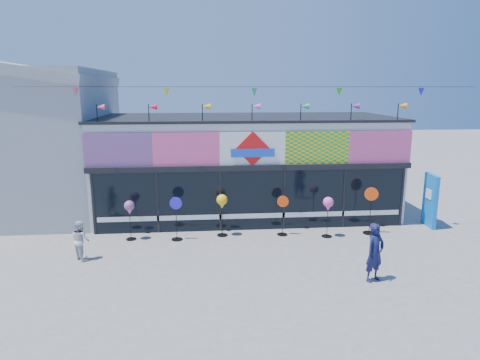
{
  "coord_description": "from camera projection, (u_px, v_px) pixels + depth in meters",
  "views": [
    {
      "loc": [
        -1.82,
        -11.93,
        5.28
      ],
      "look_at": [
        -0.59,
        2.0,
        2.24
      ],
      "focal_mm": 32.0,
      "sensor_mm": 36.0,
      "label": 1
    }
  ],
  "objects": [
    {
      "name": "spinner_0",
      "position": [
        129.0,
        209.0,
        14.92
      ],
      "size": [
        0.36,
        0.36,
        1.42
      ],
      "color": "black",
      "rests_on": "ground"
    },
    {
      "name": "child",
      "position": [
        81.0,
        240.0,
        13.3
      ],
      "size": [
        0.68,
        0.68,
        1.26
      ],
      "primitive_type": "imported",
      "rotation": [
        0.0,
        0.0,
        2.34
      ],
      "color": "silver",
      "rests_on": "ground"
    },
    {
      "name": "spinner_4",
      "position": [
        328.0,
        205.0,
        15.19
      ],
      "size": [
        0.37,
        0.37,
        1.48
      ],
      "color": "black",
      "rests_on": "ground"
    },
    {
      "name": "spinner_3",
      "position": [
        283.0,
        214.0,
        15.46
      ],
      "size": [
        0.41,
        0.38,
        1.47
      ],
      "color": "black",
      "rests_on": "ground"
    },
    {
      "name": "spinner_1",
      "position": [
        176.0,
        217.0,
        14.96
      ],
      "size": [
        0.44,
        0.4,
        1.56
      ],
      "color": "black",
      "rests_on": "ground"
    },
    {
      "name": "neighbour_building",
      "position": [
        9.0,
        137.0,
        18.16
      ],
      "size": [
        8.18,
        7.2,
        6.87
      ],
      "color": "gray",
      "rests_on": "ground"
    },
    {
      "name": "ground",
      "position": [
        265.0,
        266.0,
        12.89
      ],
      "size": [
        80.0,
        80.0,
        0.0
      ],
      "primitive_type": "plane",
      "color": "slate",
      "rests_on": "ground"
    },
    {
      "name": "kite_shop",
      "position": [
        246.0,
        165.0,
        18.24
      ],
      "size": [
        16.0,
        5.7,
        5.31
      ],
      "color": "silver",
      "rests_on": "ground"
    },
    {
      "name": "blue_sign",
      "position": [
        430.0,
        200.0,
        16.43
      ],
      "size": [
        0.24,
        1.03,
        2.04
      ],
      "rotation": [
        0.0,
        0.0,
        -0.09
      ],
      "color": "blue",
      "rests_on": "ground"
    },
    {
      "name": "spinner_2",
      "position": [
        222.0,
        203.0,
        15.3
      ],
      "size": [
        0.39,
        0.39,
        1.54
      ],
      "color": "black",
      "rests_on": "ground"
    },
    {
      "name": "spinner_5",
      "position": [
        370.0,
        209.0,
        15.59
      ],
      "size": [
        0.49,
        0.44,
        1.74
      ],
      "color": "black",
      "rests_on": "ground"
    },
    {
      "name": "adult_man",
      "position": [
        375.0,
        252.0,
        11.77
      ],
      "size": [
        0.72,
        0.63,
        1.66
      ],
      "primitive_type": "imported",
      "rotation": [
        0.0,
        0.0,
        0.48
      ],
      "color": "#151843",
      "rests_on": "ground"
    }
  ]
}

